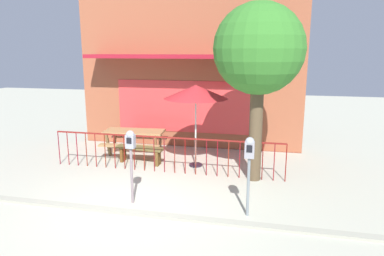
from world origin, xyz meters
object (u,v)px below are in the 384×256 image
(picnic_table_left, at_px, (134,136))
(patio_umbrella, at_px, (196,92))
(parking_meter_near, at_px, (131,148))
(parking_meter_far, at_px, (249,156))
(street_tree, at_px, (259,51))
(patio_bench, at_px, (140,151))

(picnic_table_left, distance_m, patio_umbrella, 2.58)
(parking_meter_near, bearing_deg, picnic_table_left, 110.94)
(patio_umbrella, bearing_deg, parking_meter_near, -106.17)
(picnic_table_left, bearing_deg, parking_meter_far, -42.41)
(parking_meter_near, bearing_deg, parking_meter_far, -1.14)
(parking_meter_near, xyz_separation_m, street_tree, (2.43, 1.99, 1.93))
(patio_umbrella, relative_size, parking_meter_far, 1.43)
(picnic_table_left, relative_size, patio_umbrella, 0.84)
(parking_meter_near, bearing_deg, patio_umbrella, 73.83)
(patio_umbrella, bearing_deg, parking_meter_far, -59.39)
(patio_umbrella, height_order, patio_bench, patio_umbrella)
(parking_meter_far, bearing_deg, patio_umbrella, 120.61)
(picnic_table_left, height_order, parking_meter_near, parking_meter_near)
(parking_meter_near, bearing_deg, patio_bench, 107.47)
(parking_meter_near, distance_m, street_tree, 3.68)
(street_tree, bearing_deg, patio_bench, 169.53)
(patio_bench, bearing_deg, picnic_table_left, 122.06)
(parking_meter_far, bearing_deg, patio_bench, 140.73)
(picnic_table_left, distance_m, street_tree, 4.67)
(parking_meter_far, height_order, street_tree, street_tree)
(picnic_table_left, bearing_deg, patio_umbrella, -16.53)
(street_tree, bearing_deg, patio_umbrella, 156.61)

